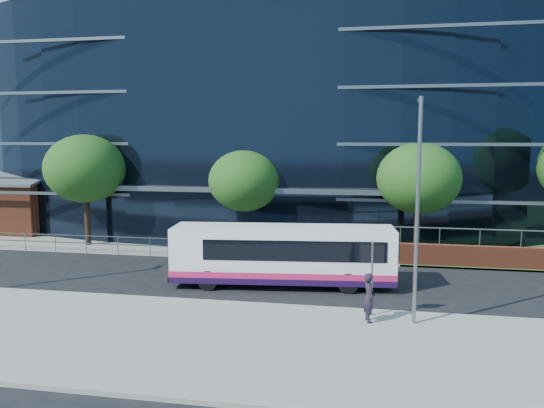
% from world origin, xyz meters
% --- Properties ---
extents(ground, '(200.00, 200.00, 0.00)m').
position_xyz_m(ground, '(0.00, 0.00, 0.00)').
color(ground, black).
rests_on(ground, ground).
extents(pavement_near, '(80.00, 8.00, 0.15)m').
position_xyz_m(pavement_near, '(0.00, -5.00, 0.07)').
color(pavement_near, gray).
rests_on(pavement_near, ground).
extents(kerb, '(80.00, 0.25, 0.16)m').
position_xyz_m(kerb, '(0.00, -1.00, 0.08)').
color(kerb, gray).
rests_on(kerb, ground).
extents(yellow_line_outer, '(80.00, 0.08, 0.01)m').
position_xyz_m(yellow_line_outer, '(0.00, -0.80, 0.01)').
color(yellow_line_outer, gold).
rests_on(yellow_line_outer, ground).
extents(yellow_line_inner, '(80.00, 0.08, 0.01)m').
position_xyz_m(yellow_line_inner, '(0.00, -0.65, 0.01)').
color(yellow_line_inner, gold).
rests_on(yellow_line_inner, ground).
extents(far_forecourt, '(50.00, 8.00, 0.10)m').
position_xyz_m(far_forecourt, '(-6.00, 11.00, 0.05)').
color(far_forecourt, gray).
rests_on(far_forecourt, ground).
extents(glass_office, '(44.00, 23.10, 16.00)m').
position_xyz_m(glass_office, '(-4.00, 20.85, 8.00)').
color(glass_office, black).
rests_on(glass_office, ground).
extents(brick_pavilion, '(8.60, 6.66, 4.40)m').
position_xyz_m(brick_pavilion, '(-22.00, 13.50, 1.94)').
color(brick_pavilion, brown).
rests_on(brick_pavilion, ground).
extents(guard_railings, '(24.00, 0.05, 1.10)m').
position_xyz_m(guard_railings, '(-8.00, 7.00, 0.82)').
color(guard_railings, slate).
rests_on(guard_railings, ground).
extents(street_sign, '(0.85, 0.09, 2.80)m').
position_xyz_m(street_sign, '(4.50, -1.59, 2.15)').
color(street_sign, slate).
rests_on(street_sign, pavement_near).
extents(tree_far_a, '(4.95, 4.95, 6.98)m').
position_xyz_m(tree_far_a, '(-13.00, 9.00, 4.86)').
color(tree_far_a, black).
rests_on(tree_far_a, ground).
extents(tree_far_b, '(4.29, 4.29, 6.05)m').
position_xyz_m(tree_far_b, '(-3.00, 9.50, 4.21)').
color(tree_far_b, black).
rests_on(tree_far_b, ground).
extents(tree_far_c, '(4.62, 4.62, 6.51)m').
position_xyz_m(tree_far_c, '(7.00, 9.00, 4.54)').
color(tree_far_c, black).
rests_on(tree_far_c, ground).
extents(streetlight_east, '(0.15, 0.77, 8.00)m').
position_xyz_m(streetlight_east, '(6.00, -2.17, 4.44)').
color(streetlight_east, slate).
rests_on(streetlight_east, pavement_near).
extents(city_bus, '(10.29, 3.36, 2.73)m').
position_xyz_m(city_bus, '(0.59, 2.30, 1.45)').
color(city_bus, white).
rests_on(city_bus, ground).
extents(pedestrian, '(0.60, 0.75, 1.79)m').
position_xyz_m(pedestrian, '(4.40, -2.32, 1.04)').
color(pedestrian, black).
rests_on(pedestrian, pavement_near).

